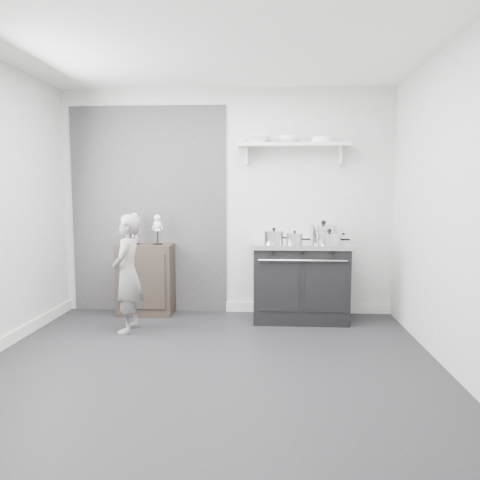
{
  "coord_description": "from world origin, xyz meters",
  "views": [
    {
      "loc": [
        0.49,
        -3.87,
        1.48
      ],
      "look_at": [
        0.22,
        0.95,
        0.98
      ],
      "focal_mm": 35.0,
      "sensor_mm": 36.0,
      "label": 1
    }
  ],
  "objects": [
    {
      "name": "pot_front_center",
      "position": [
        0.8,
        1.3,
        0.96
      ],
      "size": [
        0.27,
        0.18,
        0.15
      ],
      "color": "silver",
      "rests_on": "stove"
    },
    {
      "name": "pot_back_right",
      "position": [
        1.15,
        1.6,
        1.0
      ],
      "size": [
        0.41,
        0.32,
        0.25
      ],
      "color": "silver",
      "rests_on": "stove"
    },
    {
      "name": "pot_front_left",
      "position": [
        0.58,
        1.38,
        0.97
      ],
      "size": [
        0.31,
        0.23,
        0.18
      ],
      "color": "silver",
      "rests_on": "stove"
    },
    {
      "name": "side_cabinet",
      "position": [
        -0.95,
        1.61,
        0.42
      ],
      "size": [
        0.65,
        0.38,
        0.85
      ],
      "primitive_type": "cube",
      "color": "black",
      "rests_on": "ground"
    },
    {
      "name": "child",
      "position": [
        -0.96,
        0.9,
        0.62
      ],
      "size": [
        0.32,
        0.47,
        1.24
      ],
      "primitive_type": "imported",
      "rotation": [
        0.0,
        0.0,
        -1.62
      ],
      "color": "slate",
      "rests_on": "ground"
    },
    {
      "name": "room_shell",
      "position": [
        -0.09,
        0.15,
        1.64
      ],
      "size": [
        4.02,
        3.62,
        2.71
      ],
      "color": "#AEAEAC",
      "rests_on": "ground"
    },
    {
      "name": "plate_stack",
      "position": [
        1.13,
        1.67,
        2.07
      ],
      "size": [
        0.26,
        0.26,
        0.06
      ],
      "primitive_type": "cylinder",
      "color": "white",
      "rests_on": "wall_shelf"
    },
    {
      "name": "ground",
      "position": [
        0.0,
        0.0,
        0.0
      ],
      "size": [
        4.0,
        4.0,
        0.0
      ],
      "primitive_type": "plane",
      "color": "black",
      "rests_on": "ground"
    },
    {
      "name": "bowl_large",
      "position": [
        0.38,
        1.67,
        2.08
      ],
      "size": [
        0.3,
        0.3,
        0.07
      ],
      "primitive_type": "imported",
      "color": "white",
      "rests_on": "wall_shelf"
    },
    {
      "name": "stove",
      "position": [
        0.88,
        1.48,
        0.45
      ],
      "size": [
        1.12,
        0.7,
        0.9
      ],
      "color": "black",
      "rests_on": "ground"
    },
    {
      "name": "skeleton_torso",
      "position": [
        -0.8,
        1.61,
        1.05
      ],
      "size": [
        0.12,
        0.07,
        0.41
      ],
      "primitive_type": null,
      "color": "beige",
      "rests_on": "side_cabinet"
    },
    {
      "name": "bowl_small",
      "position": [
        0.74,
        1.67,
        2.08
      ],
      "size": [
        0.25,
        0.25,
        0.08
      ],
      "primitive_type": "imported",
      "color": "white",
      "rests_on": "wall_shelf"
    },
    {
      "name": "skeleton_full",
      "position": [
        -1.08,
        1.61,
        1.07
      ],
      "size": [
        0.12,
        0.08,
        0.43
      ],
      "primitive_type": null,
      "color": "beige",
      "rests_on": "side_cabinet"
    },
    {
      "name": "pot_front_right",
      "position": [
        1.18,
        1.27,
        0.96
      ],
      "size": [
        0.36,
        0.28,
        0.18
      ],
      "color": "silver",
      "rests_on": "stove"
    },
    {
      "name": "wall_shelf",
      "position": [
        0.8,
        1.68,
        2.01
      ],
      "size": [
        1.3,
        0.26,
        0.24
      ],
      "color": "silver",
      "rests_on": "room_shell"
    }
  ]
}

